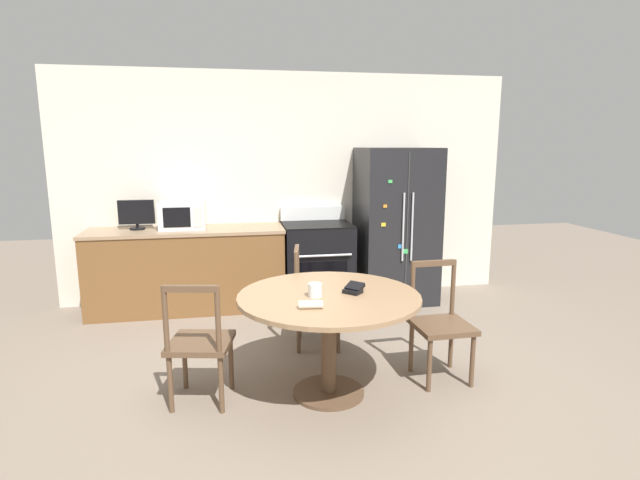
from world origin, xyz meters
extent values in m
plane|color=gray|center=(0.00, 0.00, 0.00)|extent=(14.00, 14.00, 0.00)
cube|color=silver|center=(0.00, 2.65, 1.30)|extent=(5.20, 0.10, 2.60)
cube|color=brown|center=(-1.17, 2.29, 0.43)|extent=(2.06, 0.62, 0.86)
cube|color=#997A5B|center=(-1.17, 2.29, 0.88)|extent=(2.09, 0.64, 0.03)
cube|color=black|center=(1.18, 2.22, 0.88)|extent=(0.85, 0.72, 1.76)
cube|color=#333333|center=(1.18, 1.85, 0.88)|extent=(0.01, 0.01, 1.69)
cylinder|color=silver|center=(1.13, 1.84, 0.92)|extent=(0.02, 0.02, 0.74)
cylinder|color=silver|center=(1.23, 1.84, 0.92)|extent=(0.02, 0.02, 0.74)
cube|color=#3FB259|center=(1.16, 1.85, 0.65)|extent=(0.06, 0.01, 0.05)
cube|color=yellow|center=(0.91, 1.85, 0.95)|extent=(0.05, 0.01, 0.04)
cube|color=orange|center=(0.92, 1.85, 1.15)|extent=(0.04, 0.01, 0.03)
cube|color=#3FB259|center=(0.97, 1.85, 1.41)|extent=(0.04, 0.01, 0.03)
cube|color=#338CD8|center=(1.10, 1.85, 0.71)|extent=(0.05, 0.02, 0.04)
cube|color=black|center=(0.26, 2.26, 0.45)|extent=(0.76, 0.64, 0.90)
cube|color=black|center=(0.26, 1.94, 0.36)|extent=(0.55, 0.01, 0.40)
cylinder|color=silver|center=(0.26, 1.91, 0.63)|extent=(0.62, 0.02, 0.02)
cube|color=black|center=(0.26, 2.26, 0.91)|extent=(0.76, 0.64, 0.02)
cube|color=white|center=(0.26, 2.55, 1.00)|extent=(0.76, 0.06, 0.16)
cube|color=white|center=(-1.20, 2.35, 1.05)|extent=(0.48, 0.39, 0.29)
cube|color=black|center=(-1.24, 2.15, 1.05)|extent=(0.28, 0.01, 0.21)
cube|color=silver|center=(-1.03, 2.15, 1.05)|extent=(0.10, 0.01, 0.21)
cylinder|color=black|center=(-1.67, 2.35, 0.91)|extent=(0.16, 0.16, 0.02)
cylinder|color=black|center=(-1.67, 2.35, 0.94)|extent=(0.03, 0.03, 0.04)
cube|color=black|center=(-1.67, 2.35, 1.09)|extent=(0.37, 0.05, 0.26)
cylinder|color=#997551|center=(-0.04, 0.14, 0.74)|extent=(1.29, 1.29, 0.03)
cylinder|color=brown|center=(-0.04, 0.14, 0.37)|extent=(0.11, 0.11, 0.70)
cylinder|color=brown|center=(-0.04, 0.14, 0.01)|extent=(0.52, 0.52, 0.03)
cube|color=brown|center=(-0.94, 0.22, 0.43)|extent=(0.50, 0.50, 0.04)
cylinder|color=brown|center=(-1.07, 0.42, 0.21)|extent=(0.04, 0.04, 0.41)
cylinder|color=brown|center=(-0.73, 0.35, 0.21)|extent=(0.04, 0.04, 0.41)
cylinder|color=brown|center=(-1.14, 0.08, 0.21)|extent=(0.04, 0.04, 0.41)
cylinder|color=brown|center=(-0.80, 0.01, 0.21)|extent=(0.04, 0.04, 0.41)
cylinder|color=brown|center=(-1.14, 0.07, 0.68)|extent=(0.04, 0.04, 0.45)
cylinder|color=brown|center=(-0.81, 0.00, 0.68)|extent=(0.04, 0.04, 0.45)
cube|color=brown|center=(-0.97, 0.03, 0.88)|extent=(0.34, 0.10, 0.04)
cube|color=brown|center=(0.05, 1.03, 0.43)|extent=(0.49, 0.49, 0.04)
cylinder|color=brown|center=(0.25, 1.18, 0.21)|extent=(0.04, 0.04, 0.41)
cylinder|color=brown|center=(0.19, 0.84, 0.21)|extent=(0.04, 0.04, 0.41)
cylinder|color=brown|center=(-0.09, 1.23, 0.21)|extent=(0.04, 0.04, 0.41)
cylinder|color=brown|center=(-0.15, 0.89, 0.21)|extent=(0.04, 0.04, 0.41)
cylinder|color=brown|center=(-0.11, 1.24, 0.68)|extent=(0.04, 0.04, 0.45)
cylinder|color=brown|center=(-0.16, 0.90, 0.68)|extent=(0.04, 0.04, 0.45)
cube|color=brown|center=(-0.14, 1.07, 0.88)|extent=(0.09, 0.35, 0.04)
cube|color=brown|center=(0.86, 0.21, 0.43)|extent=(0.43, 0.43, 0.04)
cylinder|color=brown|center=(1.04, 0.04, 0.21)|extent=(0.04, 0.04, 0.41)
cylinder|color=brown|center=(0.70, 0.03, 0.21)|extent=(0.04, 0.04, 0.41)
cylinder|color=brown|center=(1.03, 0.39, 0.21)|extent=(0.04, 0.04, 0.41)
cylinder|color=brown|center=(0.69, 0.38, 0.21)|extent=(0.04, 0.04, 0.41)
cylinder|color=brown|center=(1.03, 0.40, 0.68)|extent=(0.04, 0.04, 0.45)
cylinder|color=brown|center=(0.69, 0.40, 0.68)|extent=(0.04, 0.04, 0.45)
cube|color=brown|center=(0.86, 0.40, 0.88)|extent=(0.35, 0.04, 0.04)
cylinder|color=silver|center=(-0.14, 0.10, 0.80)|extent=(0.10, 0.10, 0.09)
cylinder|color=#8C4C99|center=(-0.14, 0.10, 0.78)|extent=(0.08, 0.08, 0.05)
cylinder|color=silver|center=(-0.21, -0.14, 0.78)|extent=(0.16, 0.07, 0.05)
cube|color=black|center=(0.14, 0.14, 0.77)|extent=(0.15, 0.15, 0.03)
cube|color=black|center=(0.16, 0.16, 0.80)|extent=(0.16, 0.16, 0.06)
camera|label=1|loc=(-0.72, -3.17, 1.80)|focal=28.00mm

